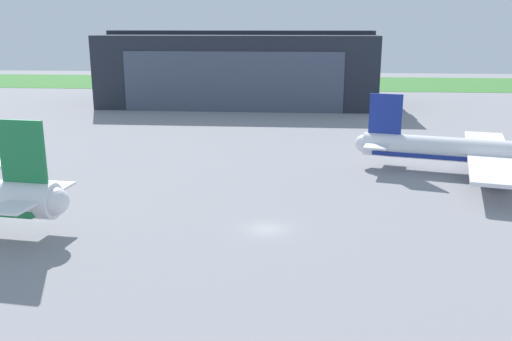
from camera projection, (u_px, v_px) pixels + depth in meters
The scene contains 4 objects.
ground_plane at pixel (267, 229), 65.61m from camera, with size 440.00×440.00×0.00m, color gray.
grass_field_strip at pixel (294, 83), 228.15m from camera, with size 440.00×56.00×0.08m, color #3E7B35.
maintenance_hangar at pixel (240, 69), 168.41m from camera, with size 79.60×37.92×21.76m.
airliner_far_right at pixel (494, 153), 87.59m from camera, with size 43.53×37.78×12.47m.
Camera 1 is at (4.05, -61.49, 23.62)m, focal length 38.69 mm.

